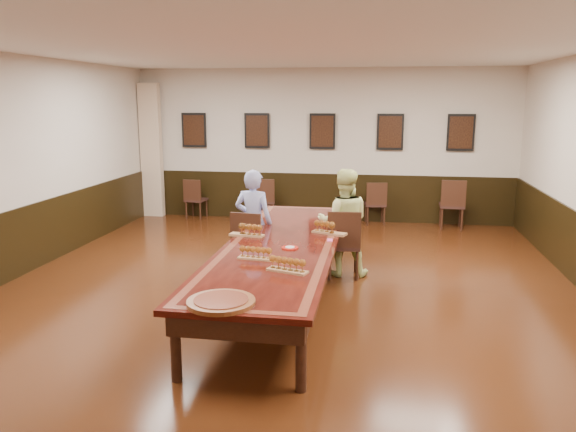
% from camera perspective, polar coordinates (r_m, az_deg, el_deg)
% --- Properties ---
extents(floor, '(8.00, 10.00, 0.02)m').
position_cam_1_polar(floor, '(7.43, -0.63, -8.43)').
color(floor, black).
rests_on(floor, ground).
extents(ceiling, '(8.00, 10.00, 0.02)m').
position_cam_1_polar(ceiling, '(7.00, -0.69, 17.13)').
color(ceiling, white).
rests_on(ceiling, floor).
extents(wall_back, '(8.00, 0.02, 3.20)m').
position_cam_1_polar(wall_back, '(11.98, 3.53, 7.17)').
color(wall_back, beige).
rests_on(wall_back, floor).
extents(wall_front, '(8.00, 0.02, 3.20)m').
position_cam_1_polar(wall_front, '(2.41, -22.27, -12.49)').
color(wall_front, beige).
rests_on(wall_front, floor).
extents(chair_man, '(0.53, 0.56, 0.98)m').
position_cam_1_polar(chair_man, '(8.25, -3.76, -2.76)').
color(chair_man, '#311A15').
rests_on(chair_man, floor).
extents(chair_woman, '(0.52, 0.56, 1.01)m').
position_cam_1_polar(chair_woman, '(8.21, 5.65, -2.75)').
color(chair_woman, '#311A15').
rests_on(chair_woman, floor).
extents(spare_chair_a, '(0.45, 0.49, 0.86)m').
position_cam_1_polar(spare_chair_a, '(12.43, -9.32, 1.78)').
color(spare_chair_a, '#311A15').
rests_on(spare_chair_a, floor).
extents(spare_chair_b, '(0.51, 0.54, 0.93)m').
position_cam_1_polar(spare_chair_b, '(11.91, -2.41, 1.66)').
color(spare_chair_b, '#311A15').
rests_on(spare_chair_b, floor).
extents(spare_chair_c, '(0.48, 0.51, 0.89)m').
position_cam_1_polar(spare_chair_c, '(11.81, 8.85, 1.34)').
color(spare_chair_c, '#311A15').
rests_on(spare_chair_c, floor).
extents(spare_chair_d, '(0.49, 0.53, 1.01)m').
position_cam_1_polar(spare_chair_d, '(11.71, 16.31, 1.20)').
color(spare_chair_d, '#311A15').
rests_on(spare_chair_d, floor).
extents(person_man, '(0.62, 0.46, 1.56)m').
position_cam_1_polar(person_man, '(8.27, -3.53, -0.63)').
color(person_man, '#4C5BBF').
rests_on(person_man, floor).
extents(person_woman, '(0.84, 0.68, 1.58)m').
position_cam_1_polar(person_woman, '(8.25, 5.66, -0.65)').
color(person_woman, '#E2E891').
rests_on(person_woman, floor).
extents(pink_phone, '(0.08, 0.14, 0.01)m').
position_cam_1_polar(pink_phone, '(7.34, 4.28, -2.47)').
color(pink_phone, '#FF54AB').
rests_on(pink_phone, conference_table).
extents(curtain, '(0.45, 0.18, 2.90)m').
position_cam_1_polar(curtain, '(12.74, -13.71, 6.46)').
color(curtain, tan).
rests_on(curtain, floor).
extents(wainscoting, '(8.00, 10.00, 1.00)m').
position_cam_1_polar(wainscoting, '(7.27, -0.64, -4.66)').
color(wainscoting, black).
rests_on(wainscoting, floor).
extents(conference_table, '(1.40, 5.00, 0.76)m').
position_cam_1_polar(conference_table, '(7.24, -0.64, -3.81)').
color(conference_table, black).
rests_on(conference_table, floor).
extents(posters, '(6.14, 0.04, 0.74)m').
position_cam_1_polar(posters, '(11.88, 3.51, 8.59)').
color(posters, black).
rests_on(posters, wall_back).
extents(flight_a, '(0.49, 0.22, 0.18)m').
position_cam_1_polar(flight_a, '(7.54, -4.09, -1.47)').
color(flight_a, '#94653E').
rests_on(flight_a, conference_table).
extents(flight_b, '(0.50, 0.31, 0.18)m').
position_cam_1_polar(flight_b, '(7.67, 4.04, -1.23)').
color(flight_b, '#94653E').
rests_on(flight_b, conference_table).
extents(flight_c, '(0.43, 0.18, 0.15)m').
position_cam_1_polar(flight_c, '(6.46, -3.29, -3.83)').
color(flight_c, '#94653E').
rests_on(flight_c, conference_table).
extents(flight_d, '(0.47, 0.27, 0.17)m').
position_cam_1_polar(flight_d, '(5.98, -0.07, -5.03)').
color(flight_d, '#94653E').
rests_on(flight_d, conference_table).
extents(red_plate_grp, '(0.21, 0.21, 0.03)m').
position_cam_1_polar(red_plate_grp, '(6.91, 0.20, -3.27)').
color(red_plate_grp, red).
rests_on(red_plate_grp, conference_table).
extents(carved_platter, '(0.63, 0.63, 0.05)m').
position_cam_1_polar(carved_platter, '(5.13, -6.82, -8.65)').
color(carved_platter, '#592911').
rests_on(carved_platter, conference_table).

